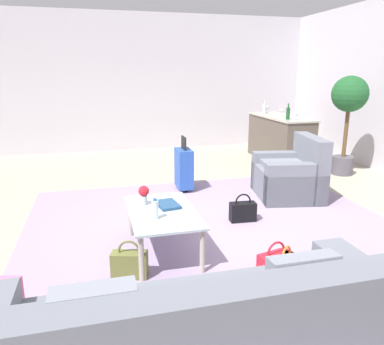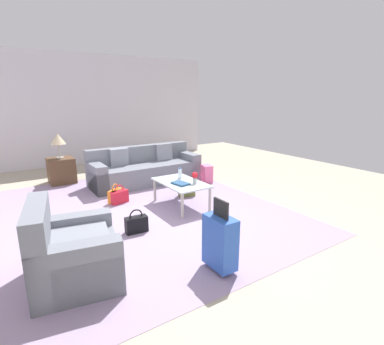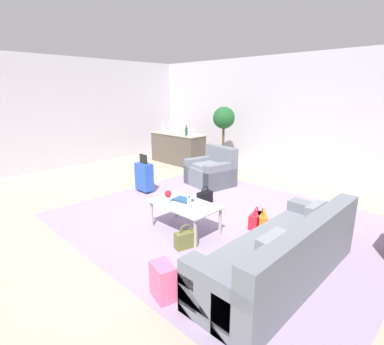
{
  "view_description": "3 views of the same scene",
  "coord_description": "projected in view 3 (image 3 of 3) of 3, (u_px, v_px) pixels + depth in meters",
  "views": [
    {
      "loc": [
        3.88,
        -1.1,
        1.79
      ],
      "look_at": [
        0.59,
        -0.24,
        0.88
      ],
      "focal_mm": 35.0,
      "sensor_mm": 36.0,
      "label": 1
    },
    {
      "loc": [
        -3.99,
        2.15,
        1.94
      ],
      "look_at": [
        -0.15,
        -0.38,
        0.76
      ],
      "focal_mm": 28.0,
      "sensor_mm": 36.0,
      "label": 2
    },
    {
      "loc": [
        3.57,
        -3.57,
        2.17
      ],
      "look_at": [
        0.1,
        -0.03,
        0.81
      ],
      "focal_mm": 28.0,
      "sensor_mm": 36.0,
      "label": 3
    }
  ],
  "objects": [
    {
      "name": "water_bottle",
      "position": [
        189.0,
        203.0,
        4.48
      ],
      "size": [
        0.06,
        0.06,
        0.2
      ],
      "color": "silver",
      "rests_on": "coffee_table"
    },
    {
      "name": "area_rug",
      "position": [
        222.0,
        220.0,
        5.17
      ],
      "size": [
        5.2,
        4.4,
        0.01
      ],
      "primitive_type": "cube",
      "color": "#9984A3",
      "rests_on": "ground"
    },
    {
      "name": "wine_bottle_green",
      "position": [
        186.0,
        131.0,
        8.62
      ],
      "size": [
        0.07,
        0.07,
        0.3
      ],
      "color": "#194C23",
      "rests_on": "bar_console"
    },
    {
      "name": "handbag_olive",
      "position": [
        186.0,
        239.0,
        4.26
      ],
      "size": [
        0.23,
        0.35,
        0.36
      ],
      "color": "olive",
      "rests_on": "ground"
    },
    {
      "name": "ground_plane",
      "position": [
        189.0,
        214.0,
        5.44
      ],
      "size": [
        12.0,
        12.0,
        0.0
      ],
      "primitive_type": "plane",
      "color": "#A89E89"
    },
    {
      "name": "suitcase_blue",
      "position": [
        144.0,
        176.0,
        6.57
      ],
      "size": [
        0.4,
        0.22,
        0.85
      ],
      "color": "#2851AD",
      "rests_on": "ground"
    },
    {
      "name": "wine_glass_leftmost",
      "position": [
        164.0,
        128.0,
        9.46
      ],
      "size": [
        0.08,
        0.08,
        0.15
      ],
      "color": "silver",
      "rests_on": "bar_console"
    },
    {
      "name": "wall_left",
      "position": [
        63.0,
        114.0,
        8.45
      ],
      "size": [
        0.12,
        8.0,
        3.1
      ],
      "primitive_type": "cube",
      "color": "silver",
      "rests_on": "ground"
    },
    {
      "name": "handbag_red",
      "position": [
        256.0,
        220.0,
        4.89
      ],
      "size": [
        0.21,
        0.34,
        0.36
      ],
      "color": "red",
      "rests_on": "ground"
    },
    {
      "name": "wine_bottle_clear",
      "position": [
        163.0,
        128.0,
        9.32
      ],
      "size": [
        0.07,
        0.07,
        0.3
      ],
      "color": "silver",
      "rests_on": "bar_console"
    },
    {
      "name": "handbag_orange",
      "position": [
        262.0,
        221.0,
        4.85
      ],
      "size": [
        0.31,
        0.34,
        0.36
      ],
      "color": "orange",
      "rests_on": "ground"
    },
    {
      "name": "coffee_table_book",
      "position": [
        183.0,
        200.0,
        4.84
      ],
      "size": [
        0.33,
        0.25,
        0.03
      ],
      "primitive_type": "cube",
      "rotation": [
        0.0,
        0.0,
        0.16
      ],
      "color": "navy",
      "rests_on": "coffee_table"
    },
    {
      "name": "flower_vase",
      "position": [
        168.0,
        195.0,
        4.72
      ],
      "size": [
        0.11,
        0.11,
        0.21
      ],
      "color": "#B2B7BC",
      "rests_on": "coffee_table"
    },
    {
      "name": "potted_ficus",
      "position": [
        224.0,
        125.0,
        8.54
      ],
      "size": [
        0.62,
        0.62,
        1.74
      ],
      "color": "#514C56",
      "rests_on": "ground"
    },
    {
      "name": "wall_back",
      "position": [
        298.0,
        115.0,
        7.83
      ],
      "size": [
        10.24,
        0.12,
        3.1
      ],
      "primitive_type": "cube",
      "color": "silver",
      "rests_on": "ground"
    },
    {
      "name": "couch",
      "position": [
        286.0,
        258.0,
        3.47
      ],
      "size": [
        0.87,
        2.47,
        0.83
      ],
      "color": "slate",
      "rests_on": "ground"
    },
    {
      "name": "wine_glass_right_of_centre",
      "position": [
        192.0,
        132.0,
        8.64
      ],
      "size": [
        0.08,
        0.08,
        0.15
      ],
      "color": "silver",
      "rests_on": "bar_console"
    },
    {
      "name": "backpack_pink",
      "position": [
        164.0,
        282.0,
        3.21
      ],
      "size": [
        0.34,
        0.31,
        0.4
      ],
      "color": "pink",
      "rests_on": "ground"
    },
    {
      "name": "bar_console",
      "position": [
        178.0,
        148.0,
        9.2
      ],
      "size": [
        1.82,
        0.67,
        0.93
      ],
      "color": "brown",
      "rests_on": "ground"
    },
    {
      "name": "armchair",
      "position": [
        212.0,
        172.0,
        7.11
      ],
      "size": [
        1.11,
        1.02,
        0.9
      ],
      "color": "slate",
      "rests_on": "ground"
    },
    {
      "name": "wine_glass_left_of_centre",
      "position": [
        178.0,
        130.0,
        9.06
      ],
      "size": [
        0.08,
        0.08,
        0.15
      ],
      "color": "silver",
      "rests_on": "bar_console"
    },
    {
      "name": "handbag_black",
      "position": [
        205.0,
        197.0,
        5.94
      ],
      "size": [
        0.16,
        0.33,
        0.36
      ],
      "color": "black",
      "rests_on": "ground"
    },
    {
      "name": "coffee_table",
      "position": [
        185.0,
        207.0,
        4.72
      ],
      "size": [
        1.09,
        0.66,
        0.45
      ],
      "color": "silver",
      "rests_on": "ground"
    }
  ]
}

